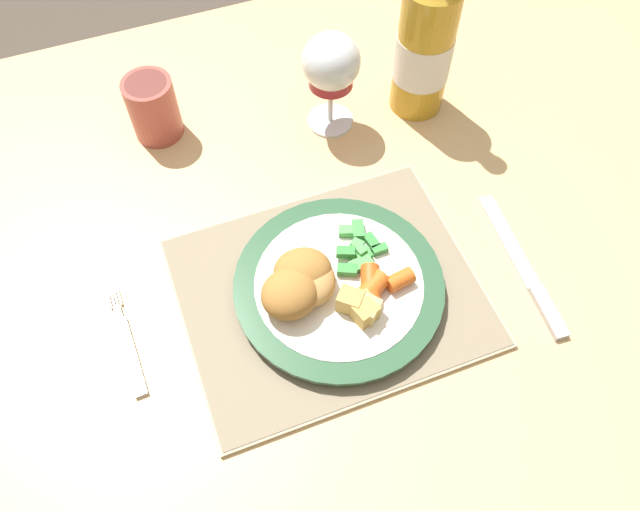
{
  "coord_description": "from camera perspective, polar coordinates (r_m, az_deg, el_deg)",
  "views": [
    {
      "loc": [
        -0.13,
        -0.44,
        1.39
      ],
      "look_at": [
        0.01,
        -0.08,
        0.78
      ],
      "focal_mm": 35.0,
      "sensor_mm": 36.0,
      "label": 1
    }
  ],
  "objects": [
    {
      "name": "ground_plane",
      "position": [
        1.47,
        -1.59,
        -13.85
      ],
      "size": [
        6.0,
        6.0,
        0.0
      ],
      "primitive_type": "plane",
      "color": "#4C4238"
    },
    {
      "name": "dining_table",
      "position": [
        0.87,
        -2.61,
        -0.22
      ],
      "size": [
        1.44,
        0.9,
        0.74
      ],
      "color": "tan",
      "rests_on": "ground"
    },
    {
      "name": "placemat",
      "position": [
        0.74,
        0.82,
        -3.33
      ],
      "size": [
        0.35,
        0.28,
        0.01
      ],
      "color": "tan",
      "rests_on": "dining_table"
    },
    {
      "name": "dinner_plate",
      "position": [
        0.73,
        1.72,
        -2.82
      ],
      "size": [
        0.25,
        0.25,
        0.02
      ],
      "color": "white",
      "rests_on": "placemat"
    },
    {
      "name": "breaded_croquettes",
      "position": [
        0.7,
        -1.85,
        -2.47
      ],
      "size": [
        0.11,
        0.1,
        0.05
      ],
      "color": "#A87033",
      "rests_on": "dinner_plate"
    },
    {
      "name": "green_beans_pile",
      "position": [
        0.74,
        3.53,
        0.54
      ],
      "size": [
        0.07,
        0.07,
        0.02
      ],
      "color": "#338438",
      "rests_on": "dinner_plate"
    },
    {
      "name": "glazed_carrots",
      "position": [
        0.71,
        5.33,
        -2.61
      ],
      "size": [
        0.07,
        0.05,
        0.02
      ],
      "color": "orange",
      "rests_on": "dinner_plate"
    },
    {
      "name": "fork",
      "position": [
        0.74,
        -17.1,
        -8.14
      ],
      "size": [
        0.02,
        0.14,
        0.01
      ],
      "color": "silver",
      "rests_on": "dining_table"
    },
    {
      "name": "table_knife",
      "position": [
        0.79,
        18.5,
        -1.77
      ],
      "size": [
        0.03,
        0.21,
        0.01
      ],
      "color": "silver",
      "rests_on": "dining_table"
    },
    {
      "name": "wine_glass",
      "position": [
        0.84,
        1.03,
        16.93
      ],
      "size": [
        0.08,
        0.08,
        0.15
      ],
      "color": "silver",
      "rests_on": "dining_table"
    },
    {
      "name": "bottle",
      "position": [
        0.88,
        9.64,
        18.82
      ],
      "size": [
        0.08,
        0.08,
        0.3
      ],
      "color": "gold",
      "rests_on": "dining_table"
    },
    {
      "name": "roast_potatoes",
      "position": [
        0.69,
        3.74,
        -4.7
      ],
      "size": [
        0.05,
        0.05,
        0.03
      ],
      "color": "#E5BC66",
      "rests_on": "dinner_plate"
    },
    {
      "name": "drinking_cup",
      "position": [
        0.9,
        -15.04,
        12.97
      ],
      "size": [
        0.07,
        0.07,
        0.09
      ],
      "color": "#B24C42",
      "rests_on": "dining_table"
    }
  ]
}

